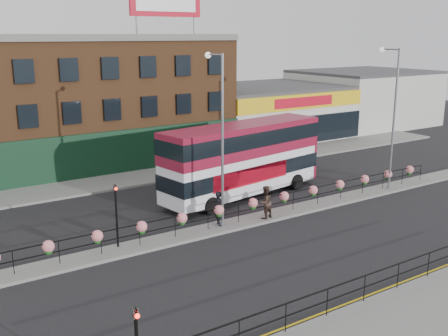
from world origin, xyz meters
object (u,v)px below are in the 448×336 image
car (289,160)px  lamp_column_west (220,126)px  lamp_column_east (392,107)px  double_decker_bus (243,152)px  pedestrian_a (219,208)px  pedestrian_b (265,202)px

car → lamp_column_west: size_ratio=0.59×
car → lamp_column_east: 9.37m
double_decker_bus → lamp_column_west: bearing=-137.6°
lamp_column_east → lamp_column_west: bearing=179.5°
pedestrian_a → lamp_column_east: lamp_column_east is taller
double_decker_bus → lamp_column_west: size_ratio=1.31×
pedestrian_a → lamp_column_east: (13.53, -0.16, 4.60)m
double_decker_bus → car: bearing=27.3°
car → pedestrian_b: size_ratio=2.87×
pedestrian_b → double_decker_bus: bearing=-121.2°
pedestrian_a → lamp_column_east: bearing=-73.8°
double_decker_bus → lamp_column_east: size_ratio=1.30×
car → pedestrian_b: pedestrian_b is taller
double_decker_bus → pedestrian_b: bearing=-110.3°
car → lamp_column_west: 14.41m
pedestrian_a → lamp_column_west: size_ratio=0.21×
pedestrian_a → lamp_column_east: size_ratio=0.21×
pedestrian_b → lamp_column_east: 11.69m
double_decker_bus → car: double_decker_bus is taller
lamp_column_west → double_decker_bus: bearing=42.4°
pedestrian_b → lamp_column_east: (10.74, 0.35, 4.61)m
car → double_decker_bus: bearing=96.1°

